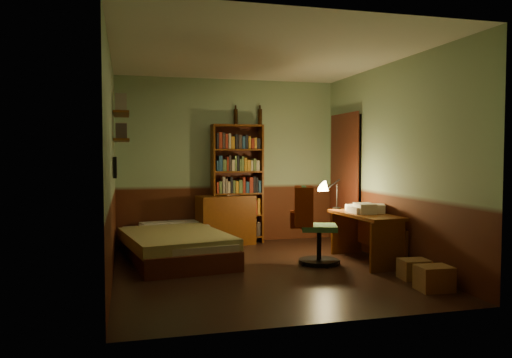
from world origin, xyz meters
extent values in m
cube|color=black|center=(0.00, 0.00, -0.01)|extent=(3.50, 4.00, 0.02)
cube|color=silver|center=(0.00, 0.00, 2.61)|extent=(3.50, 4.00, 0.02)
cube|color=#8AA880|center=(0.00, 2.01, 1.30)|extent=(3.50, 0.02, 2.60)
cube|color=#8AA880|center=(-1.76, 0.00, 1.30)|extent=(0.02, 4.00, 2.60)
cube|color=#8AA880|center=(1.76, 0.00, 1.30)|extent=(0.02, 4.00, 2.60)
cube|color=#8AA880|center=(0.00, -2.01, 1.30)|extent=(3.50, 0.02, 2.60)
cube|color=black|center=(1.72, 1.30, 1.00)|extent=(0.06, 0.90, 2.00)
cube|color=#441A10|center=(1.69, 1.30, 1.00)|extent=(0.02, 0.98, 2.08)
cube|color=olive|center=(-0.96, 0.94, 0.32)|extent=(1.44, 2.31, 0.65)
cube|color=#572A0C|center=(-0.09, 1.77, 0.38)|extent=(0.92, 0.56, 0.77)
cube|color=#B2B2B7|center=(0.00, 1.89, 0.83)|extent=(0.28, 0.25, 0.12)
cube|color=#572A0C|center=(0.11, 1.85, 0.94)|extent=(0.81, 0.28, 1.88)
cylinder|color=black|center=(0.11, 1.96, 2.00)|extent=(0.07, 0.07, 0.25)
cylinder|color=black|center=(0.51, 1.96, 2.01)|extent=(0.08, 0.08, 0.26)
cube|color=#572A0C|center=(1.44, 0.09, 0.32)|extent=(0.59, 1.23, 0.64)
cube|color=silver|center=(1.62, 0.12, 0.69)|extent=(0.30, 0.34, 0.11)
cone|color=black|center=(1.30, 0.69, 0.92)|extent=(0.21, 0.21, 0.57)
cube|color=#366437|center=(0.81, 0.13, 0.52)|extent=(0.63, 0.59, 1.03)
cube|color=#912C0C|center=(0.81, 0.06, 1.28)|extent=(0.35, 0.47, 0.50)
cube|color=#572A0C|center=(-1.64, 1.10, 1.60)|extent=(0.20, 0.90, 0.03)
cube|color=#572A0C|center=(-1.64, 1.10, 1.95)|extent=(0.20, 0.90, 0.03)
cube|color=black|center=(-1.72, 0.60, 1.25)|extent=(0.04, 0.32, 0.26)
cube|color=brown|center=(1.49, -1.35, 0.13)|extent=(0.36, 0.30, 0.26)
cube|color=brown|center=(1.56, -0.88, 0.11)|extent=(0.34, 0.29, 0.22)
camera|label=1|loc=(-1.59, -5.83, 1.42)|focal=35.00mm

